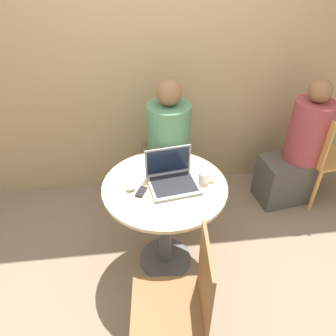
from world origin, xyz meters
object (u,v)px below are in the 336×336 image
(cell_phone, at_px, (141,192))
(chair_empty, at_px, (181,305))
(laptop, at_px, (172,178))
(person_seated, at_px, (167,157))

(cell_phone, distance_m, chair_empty, 0.72)
(laptop, distance_m, person_seated, 0.74)
(laptop, relative_size, cell_phone, 3.21)
(person_seated, bearing_deg, laptop, -93.97)
(laptop, bearing_deg, chair_empty, -93.34)
(chair_empty, height_order, person_seated, person_seated)
(chair_empty, distance_m, person_seated, 1.39)
(person_seated, bearing_deg, chair_empty, -93.65)
(laptop, relative_size, chair_empty, 0.37)
(laptop, bearing_deg, person_seated, 86.03)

